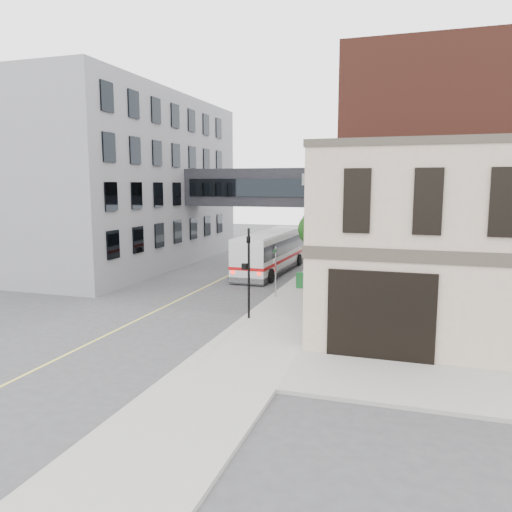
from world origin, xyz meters
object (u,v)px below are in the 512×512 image
Objects in this scene: bus at (271,250)px; pedestrian_b at (329,274)px; pedestrian_a at (312,271)px; sandwich_board at (322,302)px; newspaper_box at (300,280)px; pedestrian_c at (318,269)px.

bus is 7.17m from pedestrian_b.
sandwich_board is (1.80, -6.34, -0.45)m from pedestrian_a.
bus is at bearing 111.30° from pedestrian_b.
sandwich_board is at bearing -71.65° from newspaper_box.
sandwich_board is at bearing -110.17° from pedestrian_b.
bus is 12.86m from sandwich_board.
pedestrian_a is 1.17× the size of pedestrian_b.
pedestrian_b is at bearing -60.59° from pedestrian_c.
pedestrian_c is (4.27, -3.18, -0.74)m from bus.
bus is at bearing 116.92° from newspaper_box.
pedestrian_a reaches higher than pedestrian_b.
pedestrian_b is 6.58m from sandwich_board.
newspaper_box is 6.03m from sandwich_board.
bus is 6.93× the size of pedestrian_c.
pedestrian_b is at bearing 25.62° from newspaper_box.
bus is 6.90m from newspaper_box.
pedestrian_c reaches higher than pedestrian_b.
pedestrian_a is 1.82m from pedestrian_c.
pedestrian_c is (-1.00, 1.62, 0.01)m from pedestrian_b.
pedestrian_b is at bearing 94.37° from sandwich_board.
pedestrian_b is 1.90m from pedestrian_c.
bus is 11.36× the size of sandwich_board.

